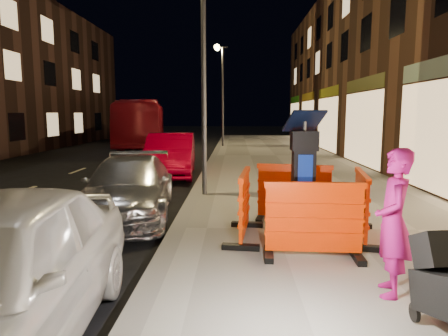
{
  "coord_description": "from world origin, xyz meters",
  "views": [
    {
      "loc": [
        1.02,
        -6.92,
        2.2
      ],
      "look_at": [
        0.8,
        1.0,
        1.1
      ],
      "focal_mm": 32.0,
      "sensor_mm": 36.0,
      "label": 1
    }
  ],
  "objects_px": {
    "barrier_bldgside": "(361,206)",
    "bus_doubledecker": "(143,147)",
    "parking_kiosk": "(303,179)",
    "car_red": "(171,176)",
    "man": "(393,223)",
    "barrier_front": "(314,221)",
    "car_silver": "(130,216)",
    "barrier_kerbside": "(244,205)",
    "barrier_back": "(294,194)"
  },
  "relations": [
    {
      "from": "barrier_front",
      "to": "barrier_kerbside",
      "type": "height_order",
      "value": "same"
    },
    {
      "from": "barrier_front",
      "to": "barrier_bldgside",
      "type": "height_order",
      "value": "same"
    },
    {
      "from": "bus_doubledecker",
      "to": "man",
      "type": "xyz_separation_m",
      "value": [
        7.83,
        -21.53,
        0.99
      ]
    },
    {
      "from": "car_red",
      "to": "parking_kiosk",
      "type": "bearing_deg",
      "value": -70.24
    },
    {
      "from": "man",
      "to": "car_silver",
      "type": "bearing_deg",
      "value": -121.98
    },
    {
      "from": "barrier_back",
      "to": "barrier_kerbside",
      "type": "height_order",
      "value": "same"
    },
    {
      "from": "car_red",
      "to": "man",
      "type": "xyz_separation_m",
      "value": [
        4.02,
        -9.46,
        0.99
      ]
    },
    {
      "from": "car_silver",
      "to": "car_red",
      "type": "bearing_deg",
      "value": 82.98
    },
    {
      "from": "barrier_back",
      "to": "man",
      "type": "height_order",
      "value": "man"
    },
    {
      "from": "car_red",
      "to": "man",
      "type": "distance_m",
      "value": 10.33
    },
    {
      "from": "barrier_bldgside",
      "to": "car_red",
      "type": "distance_m",
      "value": 8.61
    },
    {
      "from": "car_silver",
      "to": "car_red",
      "type": "xyz_separation_m",
      "value": [
        0.01,
        5.53,
        0.0
      ]
    },
    {
      "from": "barrier_bldgside",
      "to": "bus_doubledecker",
      "type": "distance_m",
      "value": 21.12
    },
    {
      "from": "barrier_back",
      "to": "car_silver",
      "type": "bearing_deg",
      "value": 175.49
    },
    {
      "from": "barrier_bldgside",
      "to": "barrier_kerbside",
      "type": "bearing_deg",
      "value": 100.08
    },
    {
      "from": "barrier_kerbside",
      "to": "bus_doubledecker",
      "type": "distance_m",
      "value": 20.47
    },
    {
      "from": "man",
      "to": "barrier_back",
      "type": "bearing_deg",
      "value": -155.21
    },
    {
      "from": "barrier_kerbside",
      "to": "man",
      "type": "xyz_separation_m",
      "value": [
        1.61,
        -2.05,
        0.29
      ]
    },
    {
      "from": "bus_doubledecker",
      "to": "barrier_bldgside",
      "type": "bearing_deg",
      "value": -76.39
    },
    {
      "from": "barrier_front",
      "to": "car_silver",
      "type": "xyz_separation_m",
      "value": [
        -3.37,
        2.84,
        -0.7
      ]
    },
    {
      "from": "parking_kiosk",
      "to": "barrier_kerbside",
      "type": "distance_m",
      "value": 1.04
    },
    {
      "from": "parking_kiosk",
      "to": "barrier_front",
      "type": "height_order",
      "value": "parking_kiosk"
    },
    {
      "from": "barrier_front",
      "to": "barrier_bldgside",
      "type": "bearing_deg",
      "value": 48.08
    },
    {
      "from": "barrier_front",
      "to": "car_red",
      "type": "height_order",
      "value": "barrier_front"
    },
    {
      "from": "barrier_kerbside",
      "to": "man",
      "type": "distance_m",
      "value": 2.62
    },
    {
      "from": "barrier_back",
      "to": "man",
      "type": "xyz_separation_m",
      "value": [
        0.66,
        -3.0,
        0.29
      ]
    },
    {
      "from": "barrier_front",
      "to": "barrier_kerbside",
      "type": "bearing_deg",
      "value": 138.08
    },
    {
      "from": "parking_kiosk",
      "to": "man",
      "type": "xyz_separation_m",
      "value": [
        0.66,
        -2.05,
        -0.15
      ]
    },
    {
      "from": "barrier_kerbside",
      "to": "barrier_bldgside",
      "type": "bearing_deg",
      "value": -83.92
    },
    {
      "from": "parking_kiosk",
      "to": "car_red",
      "type": "height_order",
      "value": "parking_kiosk"
    },
    {
      "from": "parking_kiosk",
      "to": "car_silver",
      "type": "height_order",
      "value": "parking_kiosk"
    },
    {
      "from": "barrier_front",
      "to": "car_red",
      "type": "distance_m",
      "value": 9.04
    },
    {
      "from": "barrier_front",
      "to": "car_silver",
      "type": "distance_m",
      "value": 4.46
    },
    {
      "from": "barrier_front",
      "to": "parking_kiosk",
      "type": "bearing_deg",
      "value": 93.08
    },
    {
      "from": "bus_doubledecker",
      "to": "parking_kiosk",
      "type": "bearing_deg",
      "value": -78.81
    },
    {
      "from": "bus_doubledecker",
      "to": "car_red",
      "type": "bearing_deg",
      "value": -81.49
    },
    {
      "from": "parking_kiosk",
      "to": "barrier_bldgside",
      "type": "xyz_separation_m",
      "value": [
        0.95,
        0.0,
        -0.44
      ]
    },
    {
      "from": "barrier_bldgside",
      "to": "car_silver",
      "type": "bearing_deg",
      "value": 76.45
    },
    {
      "from": "barrier_front",
      "to": "bus_doubledecker",
      "type": "xyz_separation_m",
      "value": [
        -7.17,
        20.43,
        -0.7
      ]
    },
    {
      "from": "barrier_kerbside",
      "to": "barrier_back",
      "type": "bearing_deg",
      "value": -38.92
    },
    {
      "from": "man",
      "to": "bus_doubledecker",
      "type": "bearing_deg",
      "value": -147.67
    },
    {
      "from": "barrier_bldgside",
      "to": "bus_doubledecker",
      "type": "height_order",
      "value": "bus_doubledecker"
    },
    {
      "from": "parking_kiosk",
      "to": "barrier_back",
      "type": "distance_m",
      "value": 1.04
    },
    {
      "from": "car_silver",
      "to": "man",
      "type": "bearing_deg",
      "value": -51.24
    },
    {
      "from": "car_red",
      "to": "man",
      "type": "relative_size",
      "value": 2.7
    },
    {
      "from": "parking_kiosk",
      "to": "car_red",
      "type": "distance_m",
      "value": 8.22
    },
    {
      "from": "man",
      "to": "barrier_kerbside",
      "type": "bearing_deg",
      "value": -129.43
    },
    {
      "from": "barrier_kerbside",
      "to": "car_red",
      "type": "bearing_deg",
      "value": 24.08
    },
    {
      "from": "car_silver",
      "to": "bus_doubledecker",
      "type": "distance_m",
      "value": 18.0
    },
    {
      "from": "parking_kiosk",
      "to": "car_red",
      "type": "relative_size",
      "value": 0.44
    }
  ]
}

